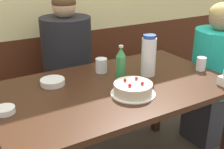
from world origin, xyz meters
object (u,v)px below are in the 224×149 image
(bench_seat, at_px, (68,106))
(person_teal_shirt, at_px, (68,71))
(glass_water_tall, at_px, (101,65))
(person_pale_blue_shirt, at_px, (214,76))
(birthday_cake, at_px, (133,89))
(glass_tumbler_short, at_px, (201,64))
(bowl_rice_small, at_px, (53,82))
(soju_bottle, at_px, (121,63))
(water_pitcher, at_px, (149,56))
(bowl_soup_white, at_px, (5,110))

(bench_seat, height_order, person_teal_shirt, person_teal_shirt)
(glass_water_tall, height_order, person_pale_blue_shirt, person_pale_blue_shirt)
(birthday_cake, relative_size, glass_tumbler_short, 2.79)
(person_pale_blue_shirt, bearing_deg, bowl_rice_small, -6.32)
(bowl_rice_small, bearing_deg, soju_bottle, -16.04)
(water_pitcher, xyz_separation_m, bowl_rice_small, (-0.60, 0.17, -0.11))
(person_teal_shirt, bearing_deg, bowl_soup_white, -41.28)
(bench_seat, xyz_separation_m, bowl_soup_white, (-0.64, -0.84, 0.55))
(bench_seat, bearing_deg, person_pale_blue_shirt, -38.58)
(soju_bottle, bearing_deg, person_pale_blue_shirt, -1.59)
(bench_seat, distance_m, birthday_cake, 1.14)
(bench_seat, bearing_deg, birthday_cake, -88.46)
(birthday_cake, xyz_separation_m, person_teal_shirt, (-0.06, 0.84, -0.17))
(bench_seat, relative_size, bowl_rice_small, 17.33)
(birthday_cake, bearing_deg, glass_tumbler_short, 6.96)
(bowl_soup_white, bearing_deg, glass_water_tall, 19.53)
(birthday_cake, height_order, glass_water_tall, glass_water_tall)
(birthday_cake, relative_size, bowl_rice_small, 1.72)
(soju_bottle, height_order, bowl_soup_white, soju_bottle)
(bowl_soup_white, distance_m, bowl_rice_small, 0.38)
(water_pitcher, bearing_deg, soju_bottle, 165.44)
(birthday_cake, relative_size, soju_bottle, 1.18)
(person_teal_shirt, bearing_deg, birthday_cake, 4.07)
(glass_water_tall, xyz_separation_m, person_pale_blue_shirt, (0.94, -0.17, -0.21))
(glass_tumbler_short, bearing_deg, bench_seat, 125.11)
(bowl_rice_small, height_order, person_pale_blue_shirt, person_pale_blue_shirt)
(person_pale_blue_shirt, bearing_deg, glass_water_tall, -10.45)
(bowl_soup_white, height_order, glass_water_tall, glass_water_tall)
(birthday_cake, distance_m, bowl_soup_white, 0.68)
(person_pale_blue_shirt, bearing_deg, bowl_soup_white, 2.33)
(glass_tumbler_short, distance_m, person_pale_blue_shirt, 0.41)
(bowl_soup_white, distance_m, person_pale_blue_shirt, 1.62)
(person_teal_shirt, bearing_deg, glass_water_tall, 8.19)
(bowl_soup_white, xyz_separation_m, person_pale_blue_shirt, (1.61, 0.07, -0.18))
(bench_seat, relative_size, birthday_cake, 10.07)
(bowl_soup_white, bearing_deg, water_pitcher, 2.68)
(bowl_rice_small, height_order, glass_water_tall, glass_water_tall)
(person_teal_shirt, height_order, person_pale_blue_shirt, person_teal_shirt)
(bowl_rice_small, bearing_deg, person_teal_shirt, 59.19)
(birthday_cake, xyz_separation_m, bowl_soup_white, (-0.67, 0.15, -0.02))
(soju_bottle, bearing_deg, bench_seat, 97.01)
(birthday_cake, relative_size, water_pitcher, 0.94)
(bench_seat, height_order, glass_water_tall, glass_water_tall)
(bowl_soup_white, bearing_deg, bench_seat, 52.68)
(birthday_cake, distance_m, soju_bottle, 0.25)
(bowl_rice_small, bearing_deg, glass_water_tall, 4.84)
(glass_water_tall, bearing_deg, soju_bottle, -67.99)
(birthday_cake, xyz_separation_m, soju_bottle, (0.07, 0.24, 0.07))
(person_pale_blue_shirt, bearing_deg, person_teal_shirt, -31.96)
(soju_bottle, relative_size, person_pale_blue_shirt, 0.19)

